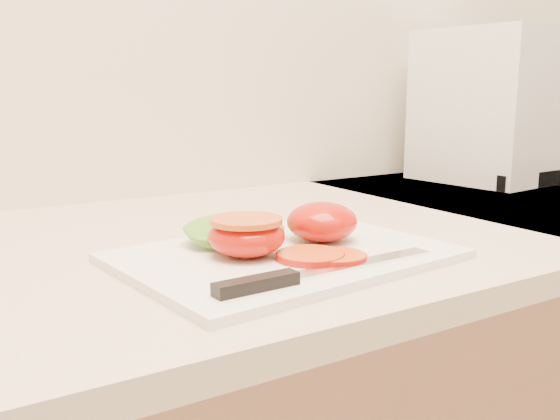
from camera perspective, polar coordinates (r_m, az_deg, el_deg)
stove at (r=1.45m, az=23.50°, el=-16.70°), size 0.76×0.66×0.93m
cutting_board at (r=0.69m, az=0.44°, el=-4.20°), size 0.37×0.28×0.01m
tomato_half_dome at (r=0.73m, az=3.86°, el=-1.07°), size 0.08×0.08×0.05m
tomato_half_cut at (r=0.67m, az=-3.10°, el=-2.31°), size 0.08×0.08×0.04m
tomato_slice_0 at (r=0.66m, az=2.79°, el=-4.21°), size 0.07×0.07×0.01m
tomato_slice_1 at (r=0.66m, az=5.18°, el=-4.27°), size 0.06×0.06×0.01m
lettuce_leaf_0 at (r=0.74m, az=-3.96°, el=-1.85°), size 0.15×0.12×0.03m
knife at (r=0.59m, az=2.03°, el=-5.94°), size 0.26×0.04×0.01m
appliance at (r=1.34m, az=18.43°, el=8.99°), size 0.22×0.27×0.30m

